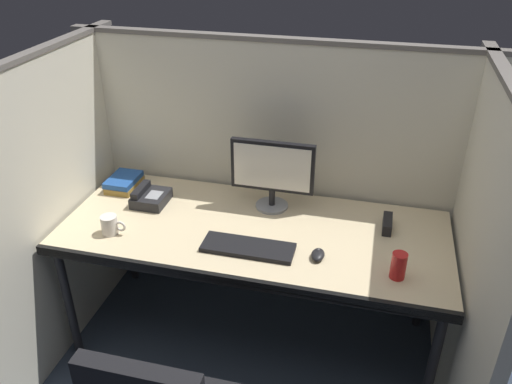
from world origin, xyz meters
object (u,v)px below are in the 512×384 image
at_px(book_stack, 124,182).
at_px(desk, 253,238).
at_px(desk_phone, 150,197).
at_px(soda_can, 398,266).
at_px(red_stapler, 387,224).
at_px(keyboard_main, 248,247).
at_px(computer_mouse, 318,255).
at_px(coffee_mug, 110,225).
at_px(monitor_center, 272,171).

bearing_deg(book_stack, desk, -16.57).
height_order(desk, desk_phone, desk_phone).
bearing_deg(soda_can, book_stack, 163.52).
relative_size(desk, soda_can, 15.57).
xyz_separation_m(desk_phone, soda_can, (1.29, -0.32, 0.03)).
bearing_deg(red_stapler, keyboard_main, -151.52).
height_order(desk, book_stack, book_stack).
distance_m(computer_mouse, red_stapler, 0.44).
bearing_deg(computer_mouse, keyboard_main, -177.40).
bearing_deg(red_stapler, coffee_mug, -164.24).
relative_size(keyboard_main, computer_mouse, 4.48).
height_order(keyboard_main, desk_phone, desk_phone).
xyz_separation_m(red_stapler, book_stack, (-1.45, 0.07, 0.00)).
xyz_separation_m(keyboard_main, red_stapler, (0.62, 0.34, 0.02)).
relative_size(coffee_mug, desk_phone, 0.66).
bearing_deg(monitor_center, computer_mouse, -52.14).
xyz_separation_m(coffee_mug, soda_can, (1.35, -0.01, 0.01)).
xyz_separation_m(keyboard_main, soda_can, (0.67, -0.04, 0.05)).
bearing_deg(red_stapler, desk_phone, -177.58).
xyz_separation_m(book_stack, soda_can, (1.50, -0.44, 0.03)).
distance_m(monitor_center, keyboard_main, 0.45).
xyz_separation_m(computer_mouse, red_stapler, (0.30, 0.32, 0.01)).
relative_size(desk, coffee_mug, 15.08).
height_order(computer_mouse, desk_phone, desk_phone).
bearing_deg(coffee_mug, book_stack, 108.76).
xyz_separation_m(desk, keyboard_main, (0.02, -0.16, 0.06)).
xyz_separation_m(computer_mouse, soda_can, (0.35, -0.05, 0.04)).
bearing_deg(coffee_mug, desk, 16.38).
height_order(desk_phone, soda_can, soda_can).
relative_size(desk, monitor_center, 4.42).
xyz_separation_m(monitor_center, coffee_mug, (-0.70, -0.43, -0.17)).
height_order(monitor_center, soda_can, monitor_center).
height_order(desk, monitor_center, monitor_center).
relative_size(keyboard_main, red_stapler, 2.87).
bearing_deg(desk, coffee_mug, -163.62).
relative_size(monitor_center, soda_can, 3.52).
distance_m(desk, soda_can, 0.73).
height_order(desk, computer_mouse, computer_mouse).
relative_size(keyboard_main, book_stack, 2.02).
distance_m(desk_phone, soda_can, 1.33).
distance_m(desk, red_stapler, 0.67).
bearing_deg(book_stack, red_stapler, -2.72).
xyz_separation_m(keyboard_main, desk_phone, (-0.62, 0.28, 0.02)).
bearing_deg(soda_can, desk, 163.63).
bearing_deg(monitor_center, coffee_mug, -148.52).
relative_size(book_stack, soda_can, 1.74).
relative_size(red_stapler, soda_can, 1.23).
bearing_deg(soda_can, monitor_center, 145.88).
relative_size(keyboard_main, soda_can, 3.52).
distance_m(computer_mouse, book_stack, 1.22).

